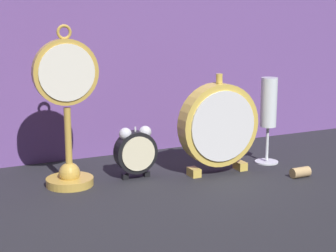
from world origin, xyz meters
The scene contains 6 objects.
ground_plane centered at (0.00, 0.00, 0.00)m, with size 4.00×4.00×0.00m, color #232328.
pocket_watch_on_stand centered at (-0.20, 0.13, 0.15)m, with size 0.13×0.10×0.32m.
alarm_clock_twin_bell centered at (-0.06, 0.12, 0.06)m, with size 0.09×0.03×0.11m.
mantel_clock_silver centered at (0.12, 0.08, 0.11)m, with size 0.18×0.04×0.22m.
champagne_flute centered at (0.26, 0.10, 0.13)m, with size 0.05×0.05×0.20m.
wine_cork centered at (0.26, -0.03, 0.01)m, with size 0.02×0.02×0.04m, color tan.
Camera 1 is at (-0.49, -0.94, 0.36)m, focal length 60.00 mm.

